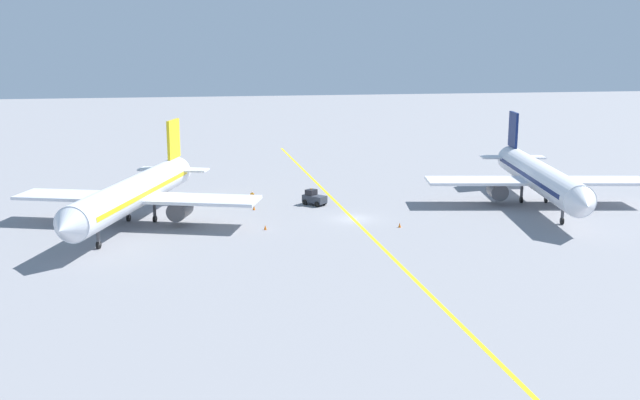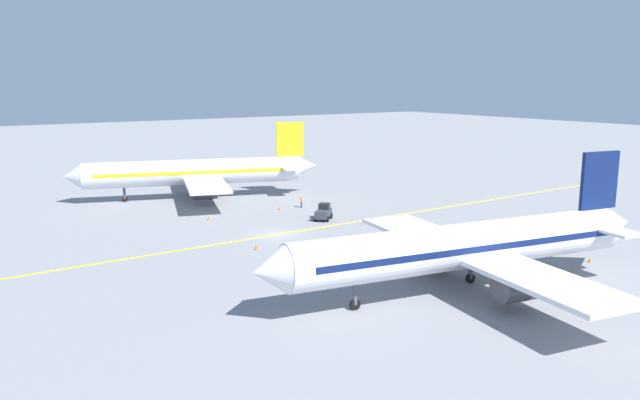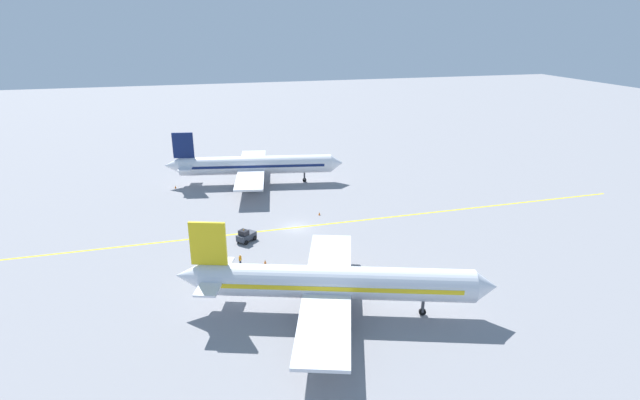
{
  "view_description": "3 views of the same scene",
  "coord_description": "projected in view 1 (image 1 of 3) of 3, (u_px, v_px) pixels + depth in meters",
  "views": [
    {
      "loc": [
        18.68,
        83.69,
        20.62
      ],
      "look_at": [
        4.67,
        3.99,
        3.3
      ],
      "focal_mm": 42.0,
      "sensor_mm": 36.0,
      "label": 1
    },
    {
      "loc": [
        -57.55,
        33.11,
        16.55
      ],
      "look_at": [
        -1.6,
        -4.59,
        3.61
      ],
      "focal_mm": 35.0,
      "sensor_mm": 36.0,
      "label": 2
    },
    {
      "loc": [
        71.49,
        -15.26,
        30.84
      ],
      "look_at": [
        0.96,
        3.6,
        4.63
      ],
      "focal_mm": 28.0,
      "sensor_mm": 36.0,
      "label": 3
    }
  ],
  "objects": [
    {
      "name": "traffic_cone_near_nose",
      "position": [
        265.0,
        227.0,
        82.99
      ],
      "size": [
        0.32,
        0.32,
        0.55
      ],
      "primitive_type": "cone",
      "color": "orange",
      "rests_on": "ground"
    },
    {
      "name": "airplane_adjacent_stand",
      "position": [
        135.0,
        193.0,
        84.42
      ],
      "size": [
        28.22,
        34.63,
        10.6
      ],
      "color": "silver",
      "rests_on": "ground"
    },
    {
      "name": "airplane_at_gate",
      "position": [
        539.0,
        177.0,
        94.53
      ],
      "size": [
        28.48,
        35.43,
        10.6
      ],
      "color": "white",
      "rests_on": "ground"
    },
    {
      "name": "ground_crew_worker",
      "position": [
        252.0,
        197.0,
        95.75
      ],
      "size": [
        0.5,
        0.38,
        1.68
      ],
      "color": "#23232D",
      "rests_on": "ground"
    },
    {
      "name": "traffic_cone_mid_apron",
      "position": [
        400.0,
        225.0,
        84.04
      ],
      "size": [
        0.32,
        0.32,
        0.55
      ],
      "primitive_type": "cone",
      "color": "orange",
      "rests_on": "ground"
    },
    {
      "name": "ground_plane",
      "position": [
        353.0,
        219.0,
        88.08
      ],
      "size": [
        400.0,
        400.0,
        0.0
      ],
      "primitive_type": "plane",
      "color": "gray"
    },
    {
      "name": "apron_yellow_centreline",
      "position": [
        353.0,
        219.0,
        88.07
      ],
      "size": [
        2.51,
        119.99,
        0.01
      ],
      "primitive_type": "cube",
      "rotation": [
        0.0,
        0.0,
        0.02
      ],
      "color": "yellow",
      "rests_on": "ground"
    },
    {
      "name": "baggage_tug_dark",
      "position": [
        314.0,
        198.0,
        95.41
      ],
      "size": [
        3.13,
        3.23,
        2.11
      ],
      "color": "#333842",
      "rests_on": "ground"
    },
    {
      "name": "traffic_cone_by_wingtip",
      "position": [
        254.0,
        208.0,
        92.68
      ],
      "size": [
        0.32,
        0.32,
        0.55
      ],
      "primitive_type": "cone",
      "color": "orange",
      "rests_on": "ground"
    },
    {
      "name": "traffic_cone_far_edge",
      "position": [
        494.0,
        181.0,
        110.32
      ],
      "size": [
        0.32,
        0.32,
        0.55
      ],
      "primitive_type": "cone",
      "color": "orange",
      "rests_on": "ground"
    }
  ]
}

